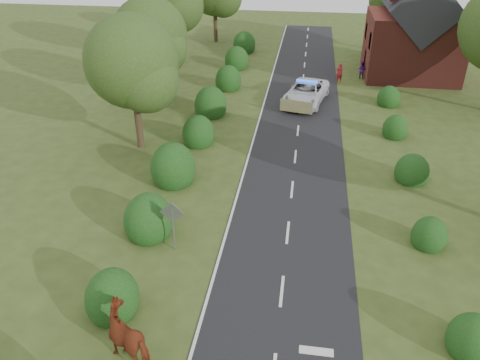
% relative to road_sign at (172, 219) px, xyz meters
% --- Properties ---
extents(ground, '(120.00, 120.00, 0.00)m').
position_rel_road_sign_xyz_m(ground, '(5.00, -2.00, -1.65)').
color(ground, '#394B1E').
extents(road, '(6.00, 70.00, 0.02)m').
position_rel_road_sign_xyz_m(road, '(5.00, 13.00, -1.64)').
color(road, black).
rests_on(road, ground).
extents(road_markings, '(4.96, 70.00, 0.01)m').
position_rel_road_sign_xyz_m(road_markings, '(3.40, 10.93, -1.63)').
color(road_markings, white).
rests_on(road_markings, road).
extents(hedgerow_left, '(2.75, 50.41, 3.00)m').
position_rel_road_sign_xyz_m(hedgerow_left, '(-1.51, 9.69, -0.91)').
color(hedgerow_left, black).
rests_on(hedgerow_left, ground).
extents(hedgerow_right, '(2.10, 45.78, 2.10)m').
position_rel_road_sign_xyz_m(hedgerow_right, '(11.60, 9.21, -1.10)').
color(hedgerow_right, black).
rests_on(hedgerow_right, ground).
extents(tree_left_a, '(5.74, 5.60, 8.38)m').
position_rel_road_sign_xyz_m(tree_left_a, '(-4.75, 9.86, 3.69)').
color(tree_left_a, '#332316').
rests_on(tree_left_a, ground).
extents(tree_left_b, '(5.74, 5.60, 8.07)m').
position_rel_road_sign_xyz_m(tree_left_b, '(-6.25, 17.86, 3.39)').
color(tree_left_b, '#332316').
rests_on(tree_left_b, ground).
extents(tree_right_c, '(6.15, 6.00, 8.58)m').
position_rel_road_sign_xyz_m(tree_right_c, '(14.27, 35.85, 3.69)').
color(tree_right_c, '#332316').
rests_on(tree_right_c, ground).
extents(road_sign, '(1.06, 0.08, 2.53)m').
position_rel_road_sign_xyz_m(road_sign, '(0.00, 0.00, 0.00)').
color(road_sign, gray).
rests_on(road_sign, ground).
extents(house, '(8.00, 7.40, 9.17)m').
position_rel_road_sign_xyz_m(house, '(14.49, 28.00, 2.13)').
color(house, maroon).
rests_on(house, ground).
extents(cow, '(2.72, 2.17, 1.71)m').
position_rel_road_sign_xyz_m(cow, '(0.17, -5.85, -0.80)').
color(cow, brown).
rests_on(cow, ground).
extents(police_van, '(3.97, 6.45, 1.81)m').
position_rel_road_sign_xyz_m(police_van, '(5.36, 19.60, -0.82)').
color(police_van, silver).
rests_on(police_van, ground).
extents(pedestrian_red, '(0.72, 0.59, 1.69)m').
position_rel_road_sign_xyz_m(pedestrian_red, '(8.14, 25.16, -0.81)').
color(pedestrian_red, red).
rests_on(pedestrian_red, ground).
extents(pedestrian_purple, '(0.95, 0.90, 1.56)m').
position_rel_road_sign_xyz_m(pedestrian_purple, '(10.23, 26.65, -0.87)').
color(pedestrian_purple, '#49197A').
rests_on(pedestrian_purple, ground).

